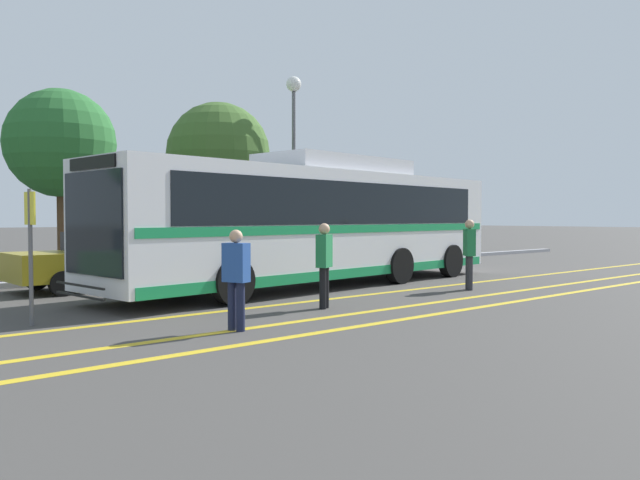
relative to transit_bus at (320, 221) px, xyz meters
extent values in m
plane|color=#423F3D|center=(1.23, 0.26, -1.75)|extent=(220.00, 220.00, 0.00)
cube|color=gold|center=(-0.02, -2.20, -1.75)|extent=(32.79, 0.20, 0.01)
cube|color=gold|center=(-0.02, -4.11, -1.75)|extent=(32.79, 0.20, 0.01)
cube|color=gold|center=(-0.02, -5.16, -1.75)|extent=(32.79, 0.20, 0.01)
cube|color=#99999E|center=(-0.02, 4.91, -1.68)|extent=(40.79, 0.36, 0.15)
cube|color=silver|center=(-0.02, 0.00, -0.07)|extent=(13.00, 3.94, 2.72)
cube|color=black|center=(-0.02, 0.00, 0.45)|extent=(11.22, 3.79, 1.06)
cube|color=#198C4C|center=(-0.02, 0.00, -0.20)|extent=(12.75, 3.96, 0.20)
cube|color=#198C4C|center=(-0.02, 0.00, -1.31)|extent=(12.75, 3.95, 0.24)
cube|color=black|center=(-6.40, -0.71, -0.02)|extent=(0.29, 2.24, 2.02)
cube|color=black|center=(-6.40, -0.71, 1.14)|extent=(0.24, 1.78, 0.24)
cube|color=silver|center=(0.62, 0.07, 1.51)|extent=(4.67, 2.52, 0.44)
cube|color=black|center=(-6.68, -0.74, -1.20)|extent=(0.25, 1.91, 0.04)
cube|color=black|center=(-6.68, -0.74, -1.40)|extent=(0.25, 1.91, 0.04)
cylinder|color=black|center=(-3.83, -1.66, -1.25)|extent=(1.02, 0.39, 1.00)
cylinder|color=black|center=(-4.10, 0.78, -1.25)|extent=(1.02, 0.39, 1.00)
cylinder|color=black|center=(2.02, -1.01, -1.25)|extent=(1.02, 0.39, 1.00)
cylinder|color=black|center=(1.75, 1.43, -1.25)|extent=(1.02, 0.39, 1.00)
cylinder|color=black|center=(4.69, -0.72, -1.25)|extent=(1.02, 0.39, 1.00)
cylinder|color=black|center=(4.42, 1.72, -1.25)|extent=(1.02, 0.39, 1.00)
cube|color=olive|center=(-4.60, 3.18, -1.11)|extent=(4.74, 2.04, 0.69)
cube|color=black|center=(-4.49, 3.18, -0.52)|extent=(2.02, 1.73, 0.48)
cylinder|color=black|center=(-6.03, 2.23, -1.45)|extent=(0.61, 0.22, 0.60)
cylinder|color=black|center=(-6.08, 4.04, -1.45)|extent=(0.61, 0.22, 0.60)
cylinder|color=black|center=(-3.13, 2.32, -1.45)|extent=(0.61, 0.22, 0.60)
cylinder|color=black|center=(-3.18, 4.12, -1.45)|extent=(0.61, 0.22, 0.60)
cylinder|color=#191E38|center=(-5.40, -4.08, -1.35)|extent=(0.14, 0.14, 0.80)
cylinder|color=#191E38|center=(-5.34, -4.24, -1.35)|extent=(0.14, 0.14, 0.80)
cube|color=#264C99|center=(-5.37, -4.16, -0.64)|extent=(0.36, 0.47, 0.63)
sphere|color=tan|center=(-5.37, -4.16, -0.21)|extent=(0.22, 0.22, 0.22)
cylinder|color=black|center=(-2.58, -3.17, -1.33)|extent=(0.14, 0.14, 0.84)
cylinder|color=black|center=(-2.73, -3.26, -1.33)|extent=(0.14, 0.14, 0.84)
cube|color=#1E723F|center=(-2.66, -3.21, -0.58)|extent=(0.47, 0.40, 0.66)
sphere|color=tan|center=(-2.66, -3.21, -0.14)|extent=(0.23, 0.23, 0.23)
cylinder|color=#2D2D33|center=(2.32, -3.09, -1.32)|extent=(0.14, 0.14, 0.87)
cylinder|color=#2D2D33|center=(2.22, -3.23, -1.32)|extent=(0.14, 0.14, 0.87)
cube|color=#1E723F|center=(2.27, -3.16, -0.54)|extent=(0.44, 0.46, 0.69)
sphere|color=tan|center=(2.27, -3.16, -0.08)|extent=(0.23, 0.23, 0.23)
cylinder|color=#59595E|center=(-7.74, -1.45, -0.59)|extent=(0.07, 0.07, 2.33)
cube|color=yellow|center=(-7.74, -1.45, 0.25)|extent=(0.07, 0.40, 0.56)
cylinder|color=#59595E|center=(3.62, 5.76, 1.52)|extent=(0.14, 0.14, 6.54)
sphere|color=silver|center=(3.62, 5.76, 5.07)|extent=(0.57, 0.57, 0.57)
cylinder|color=#513823|center=(1.51, 7.65, -0.37)|extent=(0.28, 0.28, 2.76)
sphere|color=#3D6028|center=(1.51, 7.65, 2.46)|extent=(3.88, 3.88, 3.88)
cylinder|color=#513823|center=(-4.51, 6.86, -0.32)|extent=(0.28, 0.28, 2.86)
sphere|color=#28662D|center=(-4.51, 6.86, 2.34)|extent=(3.28, 3.28, 3.28)
camera|label=1|loc=(-10.87, -12.69, 0.09)|focal=35.00mm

